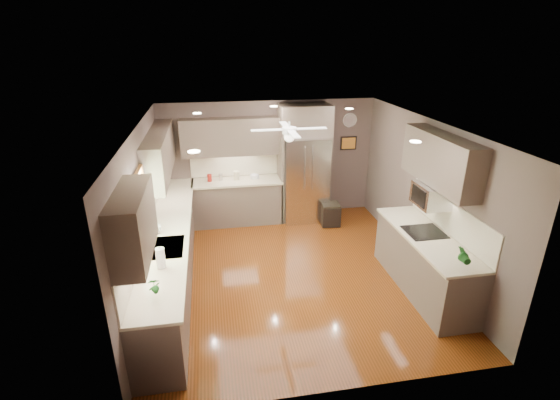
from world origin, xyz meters
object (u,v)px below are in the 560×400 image
object	(u,v)px
microwave	(431,195)
stool	(330,214)
potted_plant_left	(153,286)
potted_plant_right	(464,256)
canister_b	(221,177)
canister_c	(236,176)
refrigerator	(304,166)
soap_bottle	(158,227)
canister_a	(209,178)
bowl	(255,178)
paper_towel	(161,258)

from	to	relation	value
microwave	stool	distance (m)	2.71
potted_plant_left	potted_plant_right	distance (m)	3.86
canister_b	canister_c	size ratio (longest dim) A/B	0.72
refrigerator	soap_bottle	bearing A→B (deg)	-141.96
soap_bottle	canister_a	bearing A→B (deg)	70.37
refrigerator	microwave	xyz separation A→B (m)	(1.33, -2.71, 0.29)
potted_plant_left	microwave	size ratio (longest dim) A/B	0.50
potted_plant_left	potted_plant_right	size ratio (longest dim) A/B	0.89
soap_bottle	stool	world-z (taller)	soap_bottle
microwave	refrigerator	bearing A→B (deg)	116.09
canister_c	soap_bottle	world-z (taller)	canister_c
soap_bottle	bowl	world-z (taller)	soap_bottle
microwave	paper_towel	size ratio (longest dim) A/B	1.90
refrigerator	microwave	world-z (taller)	refrigerator
soap_bottle	stool	bearing A→B (deg)	27.88
soap_bottle	microwave	bearing A→B (deg)	-7.53
canister_c	canister_b	bearing A→B (deg)	176.63
potted_plant_right	canister_b	bearing A→B (deg)	126.79
microwave	paper_towel	bearing A→B (deg)	-172.78
canister_a	bowl	distance (m)	0.94
soap_bottle	paper_towel	size ratio (longest dim) A/B	0.59
canister_c	stool	size ratio (longest dim) A/B	0.41
bowl	potted_plant_right	bearing A→B (deg)	-60.09
paper_towel	potted_plant_left	bearing A→B (deg)	-92.41
bowl	microwave	distance (m)	3.67
canister_c	refrigerator	xyz separation A→B (m)	(1.42, -0.08, 0.16)
potted_plant_right	paper_towel	xyz separation A→B (m)	(-3.84, 0.64, -0.01)
soap_bottle	potted_plant_right	bearing A→B (deg)	-22.98
canister_c	potted_plant_left	world-z (taller)	potted_plant_left
soap_bottle	bowl	xyz separation A→B (m)	(1.73, 2.22, -0.06)
stool	paper_towel	bearing A→B (deg)	-138.38
potted_plant_left	bowl	distance (m)	4.21
potted_plant_left	potted_plant_right	world-z (taller)	potted_plant_right
canister_b	canister_a	bearing A→B (deg)	-170.67
bowl	microwave	size ratio (longest dim) A/B	0.35
canister_a	bowl	bearing A→B (deg)	-0.29
canister_b	potted_plant_right	size ratio (longest dim) A/B	0.44
canister_a	potted_plant_right	world-z (taller)	potted_plant_right
canister_b	paper_towel	world-z (taller)	paper_towel
potted_plant_left	microwave	distance (m)	4.16
stool	soap_bottle	bearing A→B (deg)	-152.12
microwave	soap_bottle	bearing A→B (deg)	172.47
potted_plant_right	microwave	size ratio (longest dim) A/B	0.56
refrigerator	stool	size ratio (longest dim) A/B	5.31
canister_c	stool	xyz separation A→B (m)	(1.90, -0.53, -0.79)
canister_c	canister_a	bearing A→B (deg)	-178.09
canister_b	stool	distance (m)	2.41
canister_b	potted_plant_left	distance (m)	4.03
potted_plant_left	stool	world-z (taller)	potted_plant_left
canister_a	soap_bottle	xyz separation A→B (m)	(-0.79, -2.23, 0.01)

